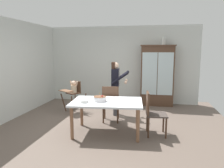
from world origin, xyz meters
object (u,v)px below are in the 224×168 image
ceramic_vase (164,41)px  dining_table (107,105)px  high_chair_with_toddler (74,90)px  china_cabinet (157,75)px  adult_person (116,82)px  dining_chair_right_end (152,110)px  birthday_cake (100,99)px  serving_bowl (84,101)px  dining_chair_far_side (111,101)px

ceramic_vase → dining_table: bearing=-115.3°
ceramic_vase → high_chair_with_toddler: bearing=-154.6°
china_cabinet → dining_table: bearing=-112.1°
adult_person → dining_chair_right_end: bearing=-145.6°
adult_person → ceramic_vase: bearing=-48.7°
china_cabinet → high_chair_with_toddler: china_cabinet is taller
china_cabinet → high_chair_with_toddler: size_ratio=2.14×
high_chair_with_toddler → dining_chair_right_end: size_ratio=0.99×
china_cabinet → ceramic_vase: bearing=1.1°
china_cabinet → dining_chair_right_end: china_cabinet is taller
adult_person → birthday_cake: size_ratio=5.47×
ceramic_vase → adult_person: size_ratio=0.18×
adult_person → serving_bowl: size_ratio=8.50×
high_chair_with_toddler → dining_chair_far_side: 1.53m
birthday_cake → dining_chair_right_end: size_ratio=0.29×
china_cabinet → serving_bowl: size_ratio=11.31×
china_cabinet → birthday_cake: (-1.28, -2.82, -0.23)m
high_chair_with_toddler → birthday_cake: bearing=-19.7°
ceramic_vase → serving_bowl: bearing=-120.4°
high_chair_with_toddler → dining_table: (1.37, -1.51, 0.00)m
adult_person → dining_chair_right_end: 1.75m
dining_table → birthday_cake: birthday_cake is taller
high_chair_with_toddler → dining_table: size_ratio=0.58×
dining_chair_far_side → china_cabinet: bearing=-127.1°
ceramic_vase → high_chair_with_toddler: (-2.69, -1.28, -1.50)m
dining_chair_far_side → dining_chair_right_end: size_ratio=1.00×
ceramic_vase → adult_person: ceramic_vase is taller
adult_person → birthday_cake: bearing=172.4°
birthday_cake → dining_chair_right_end: 1.18m
ceramic_vase → high_chair_with_toddler: size_ratio=0.28×
high_chair_with_toddler → adult_person: 1.36m
birthday_cake → serving_bowl: bearing=-147.4°
birthday_cake → dining_chair_right_end: bearing=6.1°
high_chair_with_toddler → dining_chair_far_side: dining_chair_far_side is taller
china_cabinet → dining_chair_far_side: (-1.19, -2.05, -0.47)m
dining_chair_far_side → birthday_cake: bearing=76.2°
china_cabinet → adult_person: 1.80m
adult_person → dining_table: adult_person is taller
china_cabinet → dining_chair_far_side: china_cabinet is taller
ceramic_vase → dining_chair_right_end: ceramic_vase is taller
dining_table → dining_chair_far_side: size_ratio=1.71×
ceramic_vase → dining_table: ceramic_vase is taller
china_cabinet → dining_table: size_ratio=1.24×
dining_chair_right_end → adult_person: bearing=32.0°
china_cabinet → dining_table: 3.03m
high_chair_with_toddler → dining_table: 2.04m
dining_chair_right_end → serving_bowl: bearing=96.1°
birthday_cake → serving_bowl: 0.35m
china_cabinet → high_chair_with_toddler: 2.83m
dining_table → ceramic_vase: bearing=64.7°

